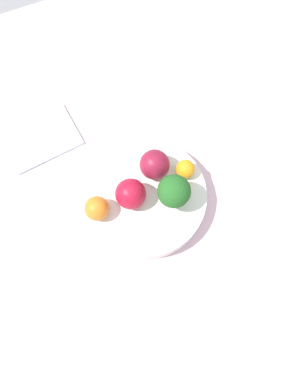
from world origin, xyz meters
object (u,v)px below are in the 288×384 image
Objects in this scene: apple_red at (131,195)px; orange_back at (185,169)px; broccoli at (174,192)px; apple_green at (155,165)px; bowl at (144,197)px; orange_front at (96,207)px; napkin at (42,138)px.

orange_back is (-0.12, -0.01, -0.01)m from apple_red.
broccoli is 1.36× the size of apple_green.
orange_front reaches higher than bowl.
broccoli is (-0.05, 0.03, 0.07)m from bowl.
broccoli is 1.36× the size of apple_red.
bowl is at bearing 177.94° from orange_front.
orange_back is at bearing 139.30° from napkin.
apple_green is (0.01, -0.07, -0.02)m from broccoli.
broccoli reaches higher than orange_front.
orange_front is 1.24× the size of orange_back.
apple_red is 1.26× the size of orange_front.
orange_back is 0.23× the size of napkin.
orange_back reaches higher than bowl.
broccoli is at bearing 165.56° from orange_front.
apple_green is at bearing -149.19° from apple_red.
broccoli is at bearing 156.81° from apple_red.
apple_red is 0.12m from orange_back.
broccoli reaches higher than apple_green.
apple_red is 0.07m from orange_front.
orange_front is at bearing 14.22° from apple_green.
bowl is at bearing 5.83° from orange_back.
apple_red is 1.00× the size of apple_green.
orange_front is (0.14, 0.03, -0.01)m from apple_green.
orange_front is (0.10, -0.00, 0.04)m from bowl.
napkin is (0.12, -0.22, -0.07)m from apple_red.
apple_green is at bearing 136.29° from napkin.
bowl is 4.19× the size of apple_green.
orange_back is (-0.19, -0.01, -0.00)m from orange_front.
broccoli is 1.72× the size of orange_front.
orange_back is at bearing -174.17° from bowl.
orange_front is at bearing -4.31° from apple_red.
orange_front is (0.07, -0.01, -0.01)m from apple_red.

